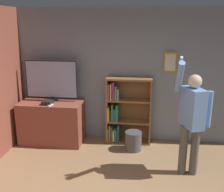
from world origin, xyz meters
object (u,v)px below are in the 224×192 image
television (51,80)px  bookshelf (124,111)px  waste_bin (133,141)px  person (192,116)px  game_console (47,102)px

television → bookshelf: 1.59m
television → waste_bin: size_ratio=2.83×
television → waste_bin: television is taller
television → person: (2.61, -1.00, -0.28)m
game_console → person: size_ratio=0.10×
person → waste_bin: 1.43m
person → game_console: bearing=-126.6°
television → game_console: (-0.01, -0.26, -0.39)m
waste_bin → person: bearing=-37.8°
television → bookshelf: size_ratio=0.78×
person → television: bearing=-131.9°
television → game_console: television is taller
game_console → television: bearing=87.7°
game_console → bookshelf: (1.47, 0.34, -0.24)m
television → bookshelf: bearing=3.2°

